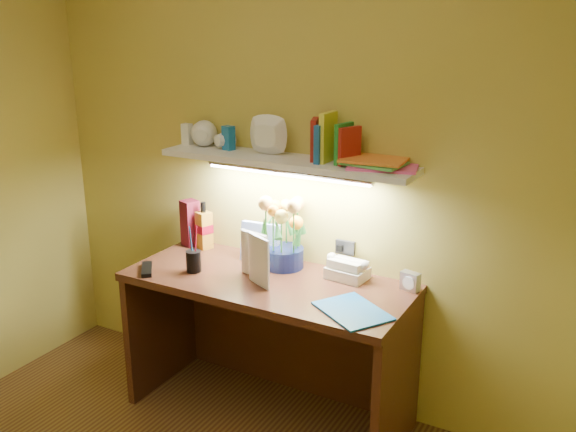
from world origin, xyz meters
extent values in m
cube|color=#381C0F|center=(0.00, 1.20, 0.38)|extent=(1.40, 0.60, 0.75)
cube|color=#B4B4B8|center=(0.65, 1.41, 0.79)|extent=(0.10, 0.06, 0.09)
cube|color=#5B101F|center=(-0.62, 1.42, 0.88)|extent=(0.11, 0.11, 0.25)
cylinder|color=black|center=(-0.37, 1.11, 0.84)|extent=(0.09, 0.09, 0.18)
cube|color=black|center=(-0.58, 1.00, 0.76)|extent=(0.15, 0.17, 0.02)
cube|color=#1765AF|center=(0.50, 1.07, 0.75)|extent=(0.39, 0.36, 0.01)
imported|color=white|center=(-0.16, 1.22, 0.86)|extent=(0.17, 0.06, 0.23)
imported|color=white|center=(-0.08, 1.17, 0.87)|extent=(0.17, 0.10, 0.24)
cube|color=white|center=(0.00, 1.38, 1.30)|extent=(1.30, 0.25, 0.03)
imported|color=white|center=(-0.48, 1.37, 1.37)|extent=(0.18, 0.18, 0.11)
imported|color=white|center=(-0.39, 1.37, 1.36)|extent=(0.12, 0.12, 0.09)
imported|color=white|center=(-0.10, 1.36, 1.34)|extent=(0.22, 0.22, 0.05)
cube|color=white|center=(-0.61, 1.42, 1.37)|extent=(0.05, 0.04, 0.11)
cube|color=#1765AF|center=(-0.34, 1.40, 1.38)|extent=(0.07, 0.06, 0.12)
cube|color=#A11E17|center=(0.14, 1.41, 1.41)|extent=(0.07, 0.13, 0.19)
cube|color=yellow|center=(0.22, 1.40, 1.43)|extent=(0.03, 0.14, 0.23)
cube|color=#1A559B|center=(0.20, 1.38, 1.40)|extent=(0.04, 0.13, 0.18)
cube|color=#22842B|center=(0.30, 1.40, 1.41)|extent=(0.05, 0.12, 0.19)
cube|color=#A11E17|center=(0.33, 1.39, 1.40)|extent=(0.07, 0.12, 0.17)
cube|color=#FF56B0|center=(0.49, 1.41, 1.32)|extent=(0.35, 0.29, 0.01)
cube|color=#5CC95E|center=(0.45, 1.39, 1.33)|extent=(0.28, 0.22, 0.01)
cube|color=orange|center=(0.45, 1.40, 1.35)|extent=(0.30, 0.23, 0.01)
camera|label=1|loc=(1.47, -1.26, 1.97)|focal=40.00mm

